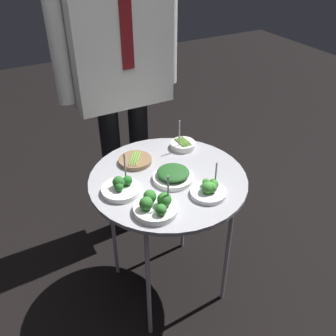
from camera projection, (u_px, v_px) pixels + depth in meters
ground_plane at (168, 283)px, 2.05m from camera, size 8.00×8.00×0.00m
serving_cart at (168, 186)px, 1.67m from camera, size 0.70×0.70×0.72m
bowl_spinach_front_center at (173, 175)px, 1.62m from camera, size 0.18×0.18×0.05m
bowl_asparagus_near_rim at (183, 144)px, 1.84m from camera, size 0.12×0.12×0.16m
bowl_broccoli_front_left at (156, 206)px, 1.44m from camera, size 0.18×0.18×0.17m
bowl_asparagus_mid_left at (135, 160)px, 1.74m from camera, size 0.15×0.15×0.03m
bowl_broccoli_far_rim at (209, 190)px, 1.53m from camera, size 0.15×0.15×0.14m
bowl_broccoli_back_left at (121, 188)px, 1.54m from camera, size 0.16×0.16×0.17m
waiter_figure at (118, 55)px, 1.82m from camera, size 0.65×0.24×1.75m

